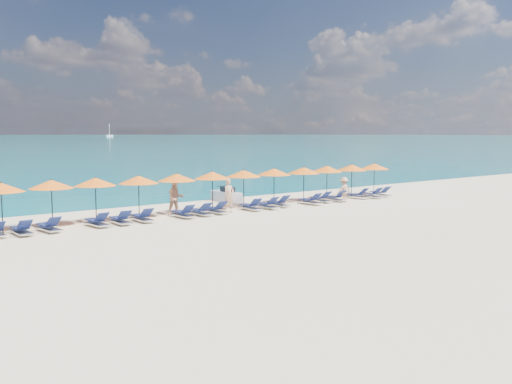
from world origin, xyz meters
TOP-DOWN VIEW (x-y plane):
  - ground at (0.00, 0.00)m, footprint 1400.00×1400.00m
  - sailboat_far at (221.22, 527.01)m, footprint 6.87×2.29m
  - jetski at (1.94, 8.60)m, footprint 1.37×2.78m
  - beachgoer_a at (-0.95, 4.22)m, footprint 0.76×0.57m
  - beachgoer_b at (-3.73, 5.23)m, footprint 1.03×0.75m
  - beachgoer_c at (7.65, 3.68)m, footprint 1.08×0.58m
  - umbrella_0 at (-12.48, 5.35)m, footprint 2.10×2.10m
  - umbrella_1 at (-10.20, 5.56)m, footprint 2.10×2.10m
  - umbrella_2 at (-8.07, 5.53)m, footprint 2.10×2.10m
  - umbrella_3 at (-5.81, 5.40)m, footprint 2.10×2.10m
  - umbrella_4 at (-3.49, 5.52)m, footprint 2.10×2.10m
  - umbrella_5 at (-1.19, 5.49)m, footprint 2.10×2.10m
  - umbrella_6 at (1.07, 5.55)m, footprint 2.10×2.10m
  - umbrella_7 at (3.44, 5.59)m, footprint 2.10×2.10m
  - umbrella_8 at (5.77, 5.40)m, footprint 2.10×2.10m
  - umbrella_9 at (7.97, 5.52)m, footprint 2.10×2.10m
  - umbrella_10 at (10.38, 5.53)m, footprint 2.10×2.10m
  - umbrella_11 at (12.62, 5.42)m, footprint 2.10×2.10m
  - lounger_1 at (-12.03, 4.14)m, footprint 0.62×1.70m
  - lounger_2 at (-10.83, 4.23)m, footprint 0.78×1.75m
  - lounger_3 at (-8.58, 4.21)m, footprint 0.70×1.73m
  - lounger_4 at (-7.41, 4.20)m, footprint 0.70×1.73m
  - lounger_5 at (-6.22, 4.26)m, footprint 0.62×1.70m
  - lounger_6 at (-3.93, 4.16)m, footprint 0.62×1.70m
  - lounger_7 at (-2.84, 4.27)m, footprint 0.73×1.74m
  - lounger_8 at (-1.76, 4.35)m, footprint 0.67×1.72m
  - lounger_9 at (0.57, 4.25)m, footprint 0.71×1.73m
  - lounger_10 at (1.71, 4.16)m, footprint 0.66×1.71m
  - lounger_11 at (2.83, 4.43)m, footprint 0.66×1.71m
  - lounger_12 at (5.10, 4.10)m, footprint 0.63×1.70m
  - lounger_13 at (6.29, 4.43)m, footprint 0.63×1.70m
  - lounger_14 at (7.42, 4.22)m, footprint 0.63×1.70m
  - lounger_15 at (9.74, 4.42)m, footprint 0.78×1.75m
  - lounger_16 at (10.75, 4.05)m, footprint 0.64×1.71m
  - lounger_17 at (11.93, 4.27)m, footprint 0.76×1.75m

SIDE VIEW (x-z plane):
  - ground at x=0.00m, z-range 0.00..0.00m
  - lounger_1 at x=-12.03m, z-range -0.09..0.56m
  - lounger_2 at x=-10.83m, z-range -0.09..0.56m
  - lounger_3 at x=-8.58m, z-range -0.09..0.56m
  - lounger_4 at x=-7.41m, z-range -0.09..0.56m
  - lounger_5 at x=-6.22m, z-range -0.09..0.56m
  - lounger_6 at x=-3.93m, z-range -0.09..0.56m
  - lounger_7 at x=-2.84m, z-range -0.09..0.56m
  - lounger_8 at x=-1.76m, z-range -0.09..0.56m
  - lounger_9 at x=0.57m, z-range -0.09..0.56m
  - lounger_10 at x=1.71m, z-range -0.09..0.56m
  - lounger_11 at x=2.83m, z-range -0.09..0.56m
  - lounger_12 at x=5.10m, z-range -0.09..0.56m
  - lounger_13 at x=6.29m, z-range -0.09..0.56m
  - lounger_14 at x=7.42m, z-range -0.09..0.56m
  - lounger_15 at x=9.74m, z-range -0.09..0.56m
  - lounger_16 at x=10.75m, z-range -0.09..0.56m
  - lounger_17 at x=11.93m, z-range -0.09..0.56m
  - jetski at x=1.94m, z-range -0.08..0.87m
  - beachgoer_c at x=7.65m, z-range 0.00..1.60m
  - beachgoer_b at x=-3.73m, z-range 0.00..1.90m
  - beachgoer_a at x=-0.95m, z-range 0.00..1.91m
  - sailboat_far at x=221.22m, z-range -5.01..7.59m
  - umbrella_0 at x=-12.48m, z-range 0.88..3.16m
  - umbrella_1 at x=-10.20m, z-range 0.88..3.16m
  - umbrella_2 at x=-8.07m, z-range 0.88..3.16m
  - umbrella_3 at x=-5.81m, z-range 0.88..3.16m
  - umbrella_4 at x=-3.49m, z-range 0.88..3.16m
  - umbrella_5 at x=-1.19m, z-range 0.88..3.16m
  - umbrella_6 at x=1.07m, z-range 0.88..3.16m
  - umbrella_7 at x=3.44m, z-range 0.88..3.16m
  - umbrella_8 at x=5.77m, z-range 0.88..3.16m
  - umbrella_9 at x=7.97m, z-range 0.88..3.16m
  - umbrella_10 at x=10.38m, z-range 0.88..3.16m
  - umbrella_11 at x=12.62m, z-range 0.88..3.16m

